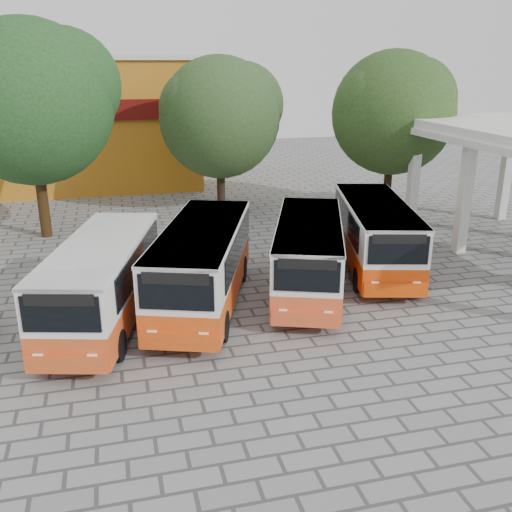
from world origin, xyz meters
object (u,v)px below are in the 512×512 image
object	(u,v)px
bus_far_left	(102,278)
bus_far_right	(376,232)
bus_centre_right	(309,252)
bus_centre_left	(203,262)

from	to	relation	value
bus_far_left	bus_far_right	bearing A→B (deg)	28.41
bus_centre_right	bus_far_right	world-z (taller)	bus_far_right
bus_far_right	bus_far_left	bearing A→B (deg)	-152.09
bus_centre_left	bus_centre_right	xyz separation A→B (m)	(3.88, 0.34, -0.09)
bus_centre_left	bus_far_left	bearing A→B (deg)	-150.96
bus_far_left	bus_centre_right	xyz separation A→B (m)	(7.14, 0.88, -0.03)
bus_centre_right	bus_far_right	size ratio (longest dim) A/B	0.98
bus_far_left	bus_centre_right	bearing A→B (deg)	22.15
bus_far_left	bus_centre_right	world-z (taller)	bus_far_left
bus_centre_left	bus_centre_right	size ratio (longest dim) A/B	1.06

